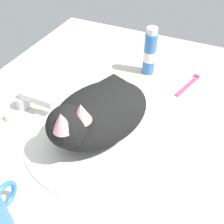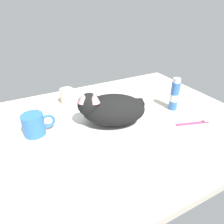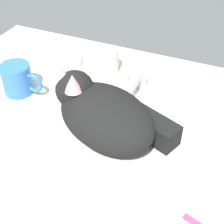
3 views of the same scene
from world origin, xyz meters
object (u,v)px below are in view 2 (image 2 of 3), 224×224
at_px(faucet, 93,97).
at_px(cat, 110,108).
at_px(coffee_mug, 34,124).
at_px(rinse_cup, 67,96).
at_px(soap_bar, 44,106).
at_px(toothbrush, 195,122).
at_px(toothpaste_bottle, 174,95).

xyz_separation_m(faucet, cat, (-0.01, -0.21, 0.04)).
relative_size(faucet, coffee_mug, 1.08).
height_order(faucet, rinse_cup, rinse_cup).
bearing_deg(soap_bar, toothbrush, -36.96).
height_order(cat, rinse_cup, cat).
height_order(faucet, toothbrush, faucet).
distance_m(faucet, coffee_mug, 0.32).
distance_m(faucet, soap_bar, 0.22).
distance_m(soap_bar, toothpaste_bottle, 0.58).
relative_size(soap_bar, toothpaste_bottle, 0.49).
bearing_deg(faucet, toothpaste_bottle, -38.17).
height_order(soap_bar, toothbrush, soap_bar).
distance_m(coffee_mug, toothbrush, 0.62).
xyz_separation_m(faucet, rinse_cup, (-0.11, 0.05, 0.01)).
distance_m(cat, coffee_mug, 0.29).
height_order(faucet, coffee_mug, coffee_mug).
distance_m(faucet, cat, 0.21).
bearing_deg(soap_bar, rinse_cup, 13.60).
height_order(coffee_mug, soap_bar, coffee_mug).
bearing_deg(faucet, soap_bar, 175.20).
bearing_deg(rinse_cup, toothpaste_bottle, -34.45).
height_order(cat, coffee_mug, cat).
bearing_deg(cat, coffee_mug, 167.16).
xyz_separation_m(coffee_mug, rinse_cup, (0.18, 0.19, -0.00)).
distance_m(faucet, toothbrush, 0.47).
distance_m(rinse_cup, toothpaste_bottle, 0.49).
xyz_separation_m(cat, toothpaste_bottle, (0.30, -0.03, 0.00)).
height_order(rinse_cup, toothbrush, rinse_cup).
relative_size(cat, coffee_mug, 2.62).
distance_m(faucet, toothpaste_bottle, 0.38).
xyz_separation_m(rinse_cup, toothbrush, (0.40, -0.41, -0.03)).
bearing_deg(rinse_cup, cat, -68.14).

